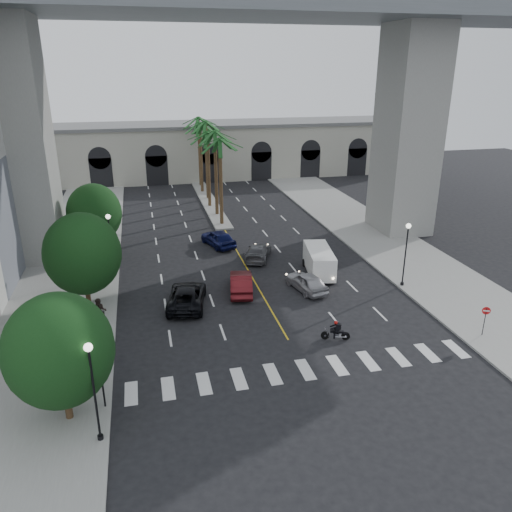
{
  "coord_description": "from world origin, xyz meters",
  "views": [
    {
      "loc": [
        -8.57,
        -25.22,
        16.68
      ],
      "look_at": [
        -1.23,
        6.0,
        4.49
      ],
      "focal_mm": 35.0,
      "sensor_mm": 36.0,
      "label": 1
    }
  ],
  "objects": [
    {
      "name": "car_e",
      "position": [
        -1.5,
        21.14,
        0.81
      ],
      "size": [
        3.33,
        5.14,
        1.63
      ],
      "primitive_type": "imported",
      "rotation": [
        0.0,
        0.0,
        3.46
      ],
      "color": "#0F1448",
      "rests_on": "ground"
    },
    {
      "name": "palm_f",
      "position": [
        0.2,
        48.0,
        9.46
      ],
      "size": [
        3.2,
        3.2,
        10.7
      ],
      "color": "#47331E",
      "rests_on": "ground"
    },
    {
      "name": "traffic_signal_near",
      "position": [
        -11.3,
        -2.5,
        2.51
      ],
      "size": [
        0.25,
        0.18,
        3.65
      ],
      "color": "black",
      "rests_on": "ground"
    },
    {
      "name": "palm_c",
      "position": [
        -0.2,
        36.0,
        8.91
      ],
      "size": [
        3.2,
        3.2,
        10.1
      ],
      "color": "#47331E",
      "rests_on": "ground"
    },
    {
      "name": "palm_a",
      "position": [
        0.0,
        28.0,
        9.1
      ],
      "size": [
        3.2,
        3.2,
        10.3
      ],
      "color": "#47331E",
      "rests_on": "ground"
    },
    {
      "name": "street_tree_far",
      "position": [
        -13.0,
        22.0,
        3.9
      ],
      "size": [
        5.04,
        5.04,
        6.68
      ],
      "color": "#382616",
      "rests_on": "ground"
    },
    {
      "name": "traffic_signal_far",
      "position": [
        -11.3,
        1.5,
        2.51
      ],
      "size": [
        0.25,
        0.18,
        3.65
      ],
      "color": "black",
      "rests_on": "ground"
    },
    {
      "name": "pier_building",
      "position": [
        0.0,
        55.0,
        4.27
      ],
      "size": [
        71.0,
        10.5,
        8.5
      ],
      "color": "#B9B6A6",
      "rests_on": "ground"
    },
    {
      "name": "do_not_enter_sign",
      "position": [
        12.54,
        -0.55,
        1.6
      ],
      "size": [
        0.5,
        0.24,
        2.2
      ],
      "rotation": [
        0.0,
        0.0,
        -0.42
      ],
      "color": "black",
      "rests_on": "ground"
    },
    {
      "name": "pedestrian_a",
      "position": [
        -14.5,
        5.5,
        1.03
      ],
      "size": [
        0.7,
        0.52,
        1.76
      ],
      "primitive_type": "imported",
      "rotation": [
        0.0,
        0.0,
        -0.16
      ],
      "color": "black",
      "rests_on": "sidewalk_left"
    },
    {
      "name": "palm_d",
      "position": [
        0.15,
        40.0,
        9.65
      ],
      "size": [
        3.2,
        3.2,
        10.9
      ],
      "color": "#47331E",
      "rests_on": "ground"
    },
    {
      "name": "palm_b",
      "position": [
        0.1,
        32.0,
        9.37
      ],
      "size": [
        3.2,
        3.2,
        10.6
      ],
      "color": "#47331E",
      "rests_on": "ground"
    },
    {
      "name": "pedestrian_b",
      "position": [
        -11.98,
        6.77,
        1.1
      ],
      "size": [
        0.93,
        0.73,
        1.9
      ],
      "primitive_type": "imported",
      "rotation": [
        0.0,
        0.0,
        -0.01
      ],
      "color": "black",
      "rests_on": "sidewalk_left"
    },
    {
      "name": "bridge",
      "position": [
        3.42,
        22.0,
        18.51
      ],
      "size": [
        75.0,
        13.0,
        26.0
      ],
      "color": "gray",
      "rests_on": "ground"
    },
    {
      "name": "car_a",
      "position": [
        3.64,
        9.12,
        0.74
      ],
      "size": [
        2.68,
        4.65,
        1.49
      ],
      "primitive_type": "imported",
      "rotation": [
        0.0,
        0.0,
        3.36
      ],
      "color": "#A5A4A8",
      "rests_on": "ground"
    },
    {
      "name": "lamp_post_left_far",
      "position": [
        -11.4,
        16.0,
        3.22
      ],
      "size": [
        0.4,
        0.4,
        5.35
      ],
      "color": "black",
      "rests_on": "ground"
    },
    {
      "name": "car_c",
      "position": [
        -5.9,
        8.59,
        0.78
      ],
      "size": [
        3.63,
        5.98,
        1.55
      ],
      "primitive_type": "imported",
      "rotation": [
        0.0,
        0.0,
        2.94
      ],
      "color": "black",
      "rests_on": "ground"
    },
    {
      "name": "palm_e",
      "position": [
        -0.1,
        44.0,
        9.19
      ],
      "size": [
        3.2,
        3.2,
        10.4
      ],
      "color": "#47331E",
      "rests_on": "ground"
    },
    {
      "name": "median",
      "position": [
        0.0,
        38.0,
        0.1
      ],
      "size": [
        2.0,
        24.0,
        0.2
      ],
      "primitive_type": "cube",
      "color": "gray",
      "rests_on": "ground"
    },
    {
      "name": "cargo_van",
      "position": [
        5.7,
        11.96,
        1.25
      ],
      "size": [
        2.84,
        5.54,
        2.25
      ],
      "rotation": [
        0.0,
        0.0,
        -0.17
      ],
      "color": "white",
      "rests_on": "ground"
    },
    {
      "name": "motorcycle_rider",
      "position": [
        3.06,
        1.35,
        0.62
      ],
      "size": [
        1.83,
        0.72,
        1.36
      ],
      "rotation": [
        0.0,
        0.0,
        -0.31
      ],
      "color": "black",
      "rests_on": "ground"
    },
    {
      "name": "street_tree_mid",
      "position": [
        -13.0,
        10.0,
        4.21
      ],
      "size": [
        5.44,
        5.44,
        7.21
      ],
      "color": "#382616",
      "rests_on": "ground"
    },
    {
      "name": "sidewalk_right",
      "position": [
        15.0,
        15.0,
        0.07
      ],
      "size": [
        8.0,
        100.0,
        0.15
      ],
      "primitive_type": "cube",
      "color": "gray",
      "rests_on": "ground"
    },
    {
      "name": "ground",
      "position": [
        0.0,
        0.0,
        0.0
      ],
      "size": [
        140.0,
        140.0,
        0.0
      ],
      "primitive_type": "plane",
      "color": "black",
      "rests_on": "ground"
    },
    {
      "name": "car_d",
      "position": [
        1.5,
        16.78,
        0.7
      ],
      "size": [
        3.67,
        5.22,
        1.4
      ],
      "primitive_type": "imported",
      "rotation": [
        0.0,
        0.0,
        2.75
      ],
      "color": "#59595E",
      "rests_on": "ground"
    },
    {
      "name": "lamp_post_left_near",
      "position": [
        -11.4,
        -5.0,
        3.22
      ],
      "size": [
        0.4,
        0.4,
        5.35
      ],
      "color": "black",
      "rests_on": "ground"
    },
    {
      "name": "car_b",
      "position": [
        -1.5,
        9.98,
        0.79
      ],
      "size": [
        2.5,
        5.04,
        1.59
      ],
      "primitive_type": "imported",
      "rotation": [
        0.0,
        0.0,
        2.96
      ],
      "color": "#551115",
      "rests_on": "ground"
    },
    {
      "name": "sidewalk_left",
      "position": [
        -15.0,
        15.0,
        0.07
      ],
      "size": [
        8.0,
        100.0,
        0.15
      ],
      "primitive_type": "cube",
      "color": "gray",
      "rests_on": "ground"
    },
    {
      "name": "street_tree_near",
      "position": [
        -13.0,
        -3.0,
        4.02
      ],
      "size": [
        5.2,
        5.2,
        6.89
      ],
      "color": "#382616",
      "rests_on": "ground"
    },
    {
      "name": "lamp_post_right",
      "position": [
        11.4,
        8.0,
        3.22
      ],
      "size": [
        0.4,
        0.4,
        5.35
      ],
      "color": "black",
      "rests_on": "ground"
    }
  ]
}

